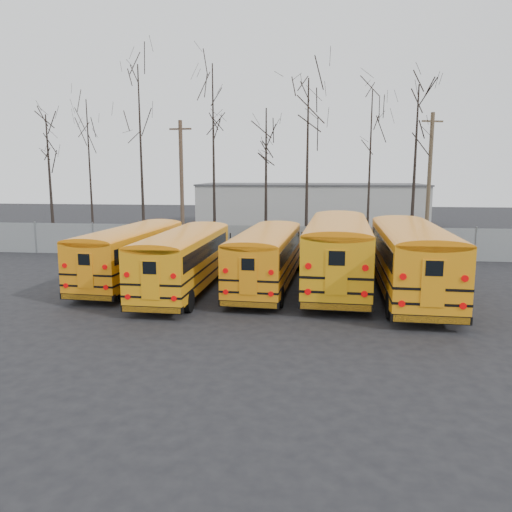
# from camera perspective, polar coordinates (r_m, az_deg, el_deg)

# --- Properties ---
(ground) EXTENTS (120.00, 120.00, 0.00)m
(ground) POSITION_cam_1_polar(r_m,az_deg,el_deg) (19.79, -0.31, -6.06)
(ground) COLOR black
(ground) RESTS_ON ground
(fence) EXTENTS (40.00, 0.04, 2.00)m
(fence) POSITION_cam_1_polar(r_m,az_deg,el_deg) (31.30, 2.32, 1.64)
(fence) COLOR gray
(fence) RESTS_ON ground
(distant_building) EXTENTS (22.00, 8.00, 4.00)m
(distant_building) POSITION_cam_1_polar(r_m,az_deg,el_deg) (51.03, 6.27, 5.83)
(distant_building) COLOR #A1A09C
(distant_building) RESTS_ON ground
(bus_a) EXTENTS (2.99, 10.16, 2.81)m
(bus_a) POSITION_cam_1_polar(r_m,az_deg,el_deg) (24.65, -13.94, 0.70)
(bus_a) COLOR black
(bus_a) RESTS_ON ground
(bus_b) EXTENTS (2.61, 10.19, 2.83)m
(bus_b) POSITION_cam_1_polar(r_m,az_deg,el_deg) (22.44, -8.09, 0.06)
(bus_b) COLOR black
(bus_b) RESTS_ON ground
(bus_c) EXTENTS (2.95, 10.19, 2.82)m
(bus_c) POSITION_cam_1_polar(r_m,az_deg,el_deg) (22.89, 1.25, 0.32)
(bus_c) COLOR black
(bus_c) RESTS_ON ground
(bus_d) EXTENTS (3.37, 11.93, 3.30)m
(bus_d) POSITION_cam_1_polar(r_m,az_deg,el_deg) (23.32, 9.35, 1.07)
(bus_d) COLOR black
(bus_d) RESTS_ON ground
(bus_e) EXTENTS (3.05, 11.51, 3.20)m
(bus_e) POSITION_cam_1_polar(r_m,az_deg,el_deg) (22.37, 17.24, 0.25)
(bus_e) COLOR black
(bus_e) RESTS_ON ground
(utility_pole_left) EXTENTS (1.57, 0.27, 8.83)m
(utility_pole_left) POSITION_cam_1_polar(r_m,az_deg,el_deg) (35.73, -8.49, 8.23)
(utility_pole_left) COLOR #4A382A
(utility_pole_left) RESTS_ON ground
(utility_pole_right) EXTENTS (1.66, 0.69, 9.64)m
(utility_pole_right) POSITION_cam_1_polar(r_m,az_deg,el_deg) (39.97, 19.20, 8.54)
(utility_pole_right) COLOR brown
(utility_pole_right) RESTS_ON ground
(tree_0) EXTENTS (0.26, 0.26, 9.51)m
(tree_0) POSITION_cam_1_polar(r_m,az_deg,el_deg) (41.05, -22.50, 8.09)
(tree_0) COLOR black
(tree_0) RESTS_ON ground
(tree_1) EXTENTS (0.26, 0.26, 10.10)m
(tree_1) POSITION_cam_1_polar(r_m,az_deg,el_deg) (36.28, -18.43, 8.68)
(tree_1) COLOR black
(tree_1) RESTS_ON ground
(tree_2) EXTENTS (0.26, 0.26, 12.70)m
(tree_2) POSITION_cam_1_polar(r_m,az_deg,el_deg) (37.24, -12.99, 10.94)
(tree_2) COLOR black
(tree_2) RESTS_ON ground
(tree_3) EXTENTS (0.26, 0.26, 12.95)m
(tree_3) POSITION_cam_1_polar(r_m,az_deg,el_deg) (37.42, -4.87, 11.33)
(tree_3) COLOR black
(tree_3) RESTS_ON ground
(tree_4) EXTENTS (0.26, 0.26, 9.75)m
(tree_4) POSITION_cam_1_polar(r_m,az_deg,el_deg) (36.24, 1.15, 8.89)
(tree_4) COLOR black
(tree_4) RESTS_ON ground
(tree_5) EXTENTS (0.26, 0.26, 11.15)m
(tree_5) POSITION_cam_1_polar(r_m,az_deg,el_deg) (32.93, 5.87, 9.98)
(tree_5) COLOR black
(tree_5) RESTS_ON ground
(tree_6) EXTENTS (0.26, 0.26, 10.33)m
(tree_6) POSITION_cam_1_polar(r_m,az_deg,el_deg) (32.65, 12.83, 9.08)
(tree_6) COLOR black
(tree_6) RESTS_ON ground
(tree_7) EXTENTS (0.26, 0.26, 10.93)m
(tree_7) POSITION_cam_1_polar(r_m,az_deg,el_deg) (35.36, 17.67, 9.38)
(tree_7) COLOR black
(tree_7) RESTS_ON ground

